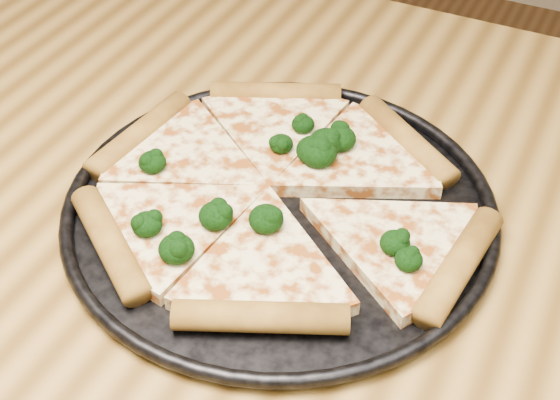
% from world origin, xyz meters
% --- Properties ---
extents(dining_table, '(1.20, 0.90, 0.75)m').
position_xyz_m(dining_table, '(0.00, 0.00, 0.66)').
color(dining_table, olive).
rests_on(dining_table, ground).
extents(pizza_pan, '(0.36, 0.36, 0.02)m').
position_xyz_m(pizza_pan, '(0.00, 0.06, 0.76)').
color(pizza_pan, black).
rests_on(pizza_pan, dining_table).
extents(pizza, '(0.34, 0.33, 0.02)m').
position_xyz_m(pizza, '(-0.01, 0.07, 0.77)').
color(pizza, '#FFE69C').
rests_on(pizza, pizza_pan).
extents(broccoli_florets, '(0.26, 0.21, 0.02)m').
position_xyz_m(broccoli_florets, '(-0.00, 0.07, 0.78)').
color(broccoli_florets, black).
rests_on(broccoli_florets, pizza).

